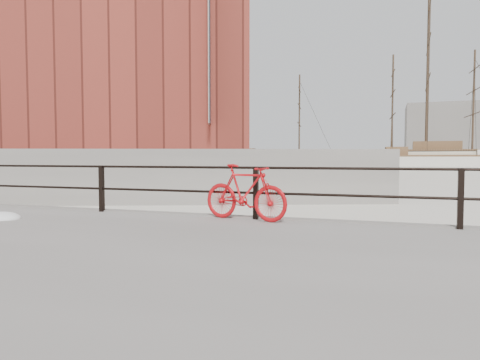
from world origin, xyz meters
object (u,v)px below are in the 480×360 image
Objects in this scene: schooner_mid at (431,166)px; workboat_far at (161,168)px; bicycle at (245,192)px; schooner_left at (271,165)px; workboat_near at (98,173)px.

workboat_far is (-38.28, -29.54, 0.00)m from schooner_mid.
workboat_far reaches higher than bicycle.
bicycle is 0.06× the size of schooner_mid.
schooner_left is at bearing 117.55° from bicycle.
schooner_mid is at bearing -3.17° from schooner_left.
schooner_mid reaches higher than bicycle.
workboat_near is at bearing -117.31° from workboat_far.
schooner_left reaches higher than workboat_far.
bicycle is 55.05m from workboat_far.
bicycle is at bearing -101.32° from schooner_mid.
workboat_near is at bearing 144.57° from bicycle.
schooner_left is 47.12m from workboat_near.
workboat_near reaches higher than bicycle.
bicycle is 76.72m from schooner_left.
schooner_left is at bearing 65.46° from workboat_near.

